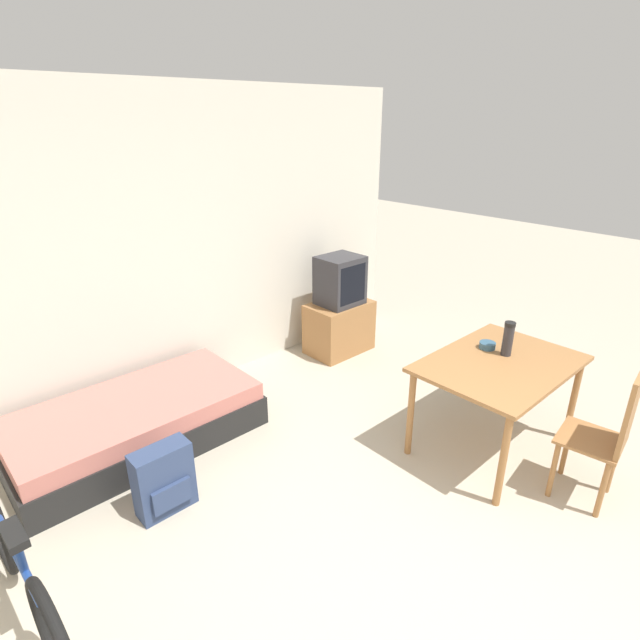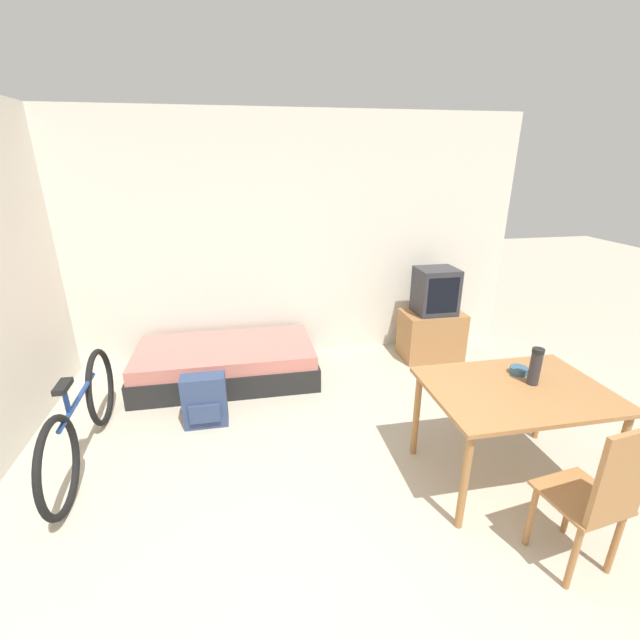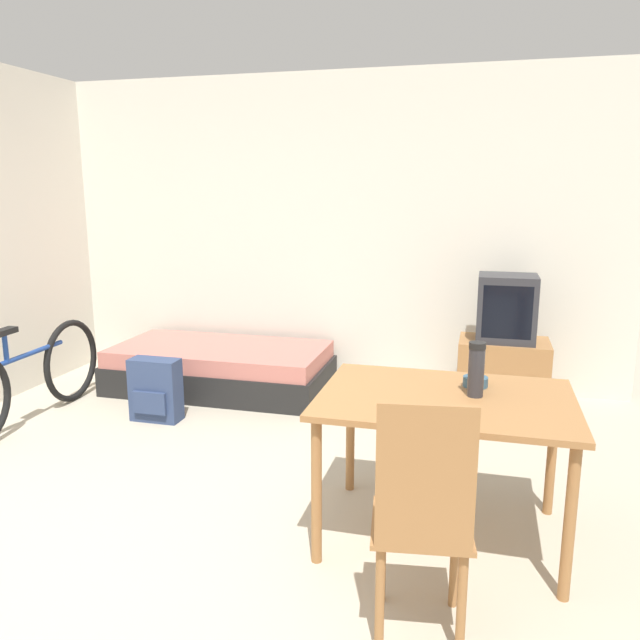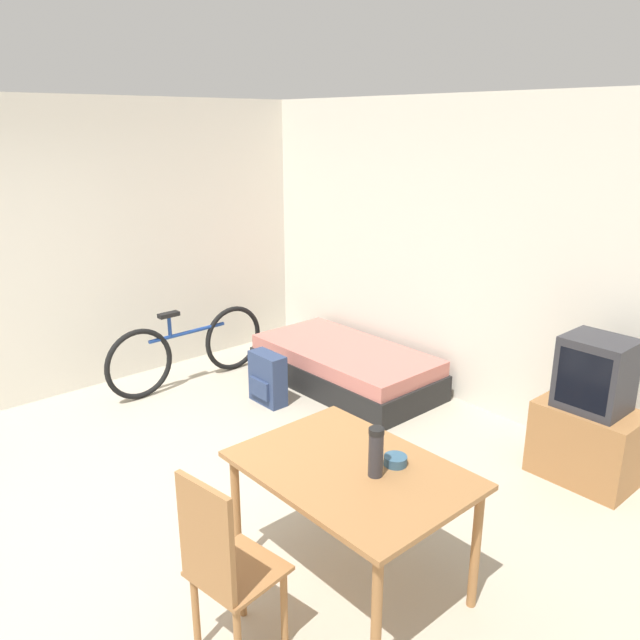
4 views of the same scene
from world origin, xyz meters
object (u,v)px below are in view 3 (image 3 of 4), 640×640
(dining_table, at_px, (445,412))
(mate_bowl, at_px, (475,382))
(backpack, at_px, (155,390))
(tv, at_px, (504,352))
(wooden_chair, at_px, (423,513))
(thermos_flask, at_px, (476,367))
(daybed, at_px, (221,368))
(bicycle, at_px, (27,378))

(dining_table, height_order, mate_bowl, mate_bowl)
(dining_table, xyz_separation_m, backpack, (-2.20, 1.09, -0.42))
(tv, distance_m, wooden_chair, 2.84)
(tv, height_order, dining_table, tv)
(tv, xyz_separation_m, thermos_flask, (-0.20, -1.99, 0.43))
(dining_table, xyz_separation_m, thermos_flask, (0.14, 0.04, 0.23))
(wooden_chair, xyz_separation_m, backpack, (-2.17, 1.88, -0.31))
(tv, relative_size, mate_bowl, 8.66)
(daybed, xyz_separation_m, wooden_chair, (2.00, -2.70, 0.36))
(daybed, distance_m, tv, 2.38)
(mate_bowl, bearing_deg, daybed, 141.61)
(mate_bowl, relative_size, backpack, 0.26)
(mate_bowl, bearing_deg, tv, 83.80)
(tv, xyz_separation_m, wooden_chair, (-0.36, -2.82, 0.09))
(wooden_chair, xyz_separation_m, mate_bowl, (0.16, 0.99, 0.22))
(dining_table, height_order, wooden_chair, wooden_chair)
(dining_table, distance_m, thermos_flask, 0.27)
(dining_table, relative_size, wooden_chair, 1.21)
(mate_bowl, distance_m, backpack, 2.55)
(wooden_chair, distance_m, thermos_flask, 0.91)
(dining_table, bearing_deg, tv, 80.65)
(wooden_chair, distance_m, bicycle, 3.45)
(daybed, height_order, bicycle, bicycle)
(daybed, xyz_separation_m, backpack, (-0.17, -0.82, 0.05))
(wooden_chair, relative_size, mate_bowl, 8.09)
(tv, distance_m, dining_table, 2.06)
(daybed, relative_size, mate_bowl, 15.03)
(mate_bowl, bearing_deg, wooden_chair, -99.23)
(tv, bearing_deg, daybed, -177.07)
(bicycle, height_order, backpack, bicycle)
(daybed, distance_m, thermos_flask, 2.94)
(dining_table, xyz_separation_m, wooden_chair, (-0.03, -0.80, -0.11))
(dining_table, relative_size, mate_bowl, 9.79)
(daybed, xyz_separation_m, dining_table, (2.03, -1.90, 0.47))
(bicycle, relative_size, mate_bowl, 13.99)
(thermos_flask, relative_size, backpack, 0.56)
(daybed, relative_size, bicycle, 1.07)
(daybed, xyz_separation_m, thermos_flask, (2.16, -1.87, 0.70))
(wooden_chair, bearing_deg, tv, 82.73)
(thermos_flask, height_order, backpack, thermos_flask)
(daybed, bearing_deg, backpack, -101.71)
(dining_table, bearing_deg, backpack, 153.69)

